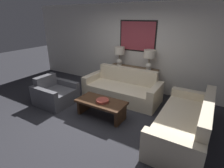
# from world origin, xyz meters

# --- Properties ---
(ground_plane) EXTENTS (20.00, 20.00, 0.00)m
(ground_plane) POSITION_xyz_m (0.00, 0.00, 0.00)
(ground_plane) COLOR #28282D
(back_wall) EXTENTS (8.36, 0.12, 2.65)m
(back_wall) POSITION_xyz_m (0.00, 2.33, 1.33)
(back_wall) COLOR beige
(back_wall) RESTS_ON ground_plane
(console_table) EXTENTS (1.55, 0.38, 0.78)m
(console_table) POSITION_xyz_m (0.00, 2.06, 0.39)
(console_table) COLOR brown
(console_table) RESTS_ON ground_plane
(table_lamp_left) EXTENTS (0.33, 0.33, 0.59)m
(table_lamp_left) POSITION_xyz_m (-0.50, 2.06, 1.17)
(table_lamp_left) COLOR silver
(table_lamp_left) RESTS_ON console_table
(table_lamp_right) EXTENTS (0.33, 0.33, 0.59)m
(table_lamp_right) POSITION_xyz_m (0.50, 2.06, 1.17)
(table_lamp_right) COLOR silver
(table_lamp_right) RESTS_ON console_table
(couch_by_back_wall) EXTENTS (2.18, 0.92, 0.86)m
(couch_by_back_wall) POSITION_xyz_m (0.00, 1.35, 0.28)
(couch_by_back_wall) COLOR beige
(couch_by_back_wall) RESTS_ON ground_plane
(couch_by_side) EXTENTS (0.92, 2.18, 0.86)m
(couch_by_side) POSITION_xyz_m (1.88, 0.46, 0.28)
(couch_by_side) COLOR beige
(couch_by_side) RESTS_ON ground_plane
(coffee_table) EXTENTS (1.18, 0.58, 0.41)m
(coffee_table) POSITION_xyz_m (0.04, 0.22, 0.30)
(coffee_table) COLOR #3D2616
(coffee_table) RESTS_ON ground_plane
(decorative_bowl) EXTENTS (0.30, 0.30, 0.06)m
(decorative_bowl) POSITION_xyz_m (0.09, 0.20, 0.44)
(decorative_bowl) COLOR #93382D
(decorative_bowl) RESTS_ON coffee_table
(armchair_near_back_wall) EXTENTS (0.93, 0.93, 0.73)m
(armchair_near_back_wall) POSITION_xyz_m (-1.47, 0.16, 0.26)
(armchair_near_back_wall) COLOR #4C4C51
(armchair_near_back_wall) RESTS_ON ground_plane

